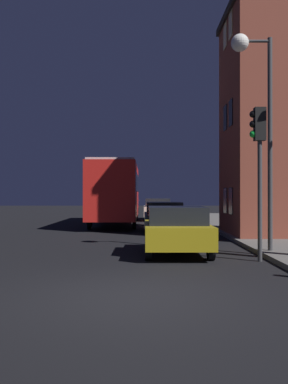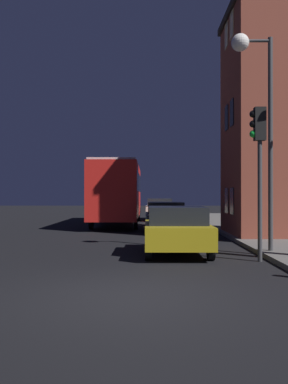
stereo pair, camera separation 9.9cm
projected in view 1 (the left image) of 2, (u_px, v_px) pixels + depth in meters
name	position (u px, v px, depth m)	size (l,w,h in m)	color
ground_plane	(135.00, 295.00, 7.72)	(120.00, 120.00, 0.00)	black
brick_building	(270.00, 121.00, 18.25)	(3.67, 4.73, 9.59)	brown
streetlamp	(255.00, 87.00, 12.77)	(1.24, 0.53, 6.48)	#38383A
traffic_light	(260.00, 151.00, 11.58)	(0.43, 0.24, 4.18)	#38383A
bus	(118.00, 189.00, 25.62)	(2.52, 10.65, 3.61)	red
car_near_lane	(178.00, 229.00, 12.95)	(1.90, 3.82, 1.45)	olive
car_mid_lane	(165.00, 216.00, 20.80)	(1.89, 4.49, 1.44)	black
car_far_lane	(159.00, 209.00, 30.21)	(1.90, 4.73, 1.52)	beige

